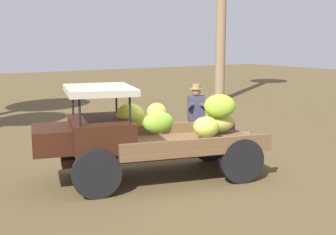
% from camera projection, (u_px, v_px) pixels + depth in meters
% --- Properties ---
extents(ground_plane, '(60.00, 60.00, 0.00)m').
position_uv_depth(ground_plane, '(176.00, 172.00, 9.12)').
color(ground_plane, brown).
extents(truck, '(4.66, 2.67, 1.88)m').
position_uv_depth(truck, '(144.00, 133.00, 8.57)').
color(truck, '#361A0F').
rests_on(truck, ground).
extents(farmer, '(0.57, 0.54, 1.68)m').
position_uv_depth(farmer, '(196.00, 114.00, 10.70)').
color(farmer, '#455577').
rests_on(farmer, ground).
extents(wooden_crate, '(0.69, 0.69, 0.51)m').
position_uv_depth(wooden_crate, '(239.00, 144.00, 10.53)').
color(wooden_crate, brown).
rests_on(wooden_crate, ground).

